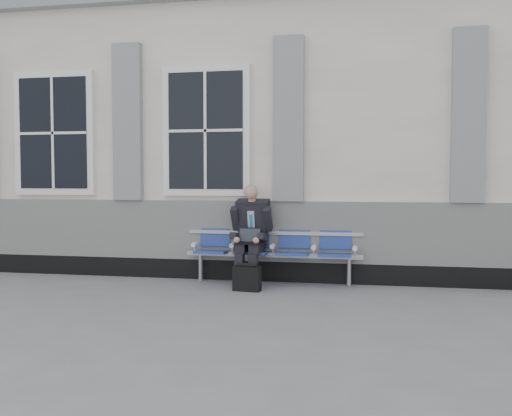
# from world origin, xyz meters

# --- Properties ---
(ground) EXTENTS (70.00, 70.00, 0.00)m
(ground) POSITION_xyz_m (0.00, 0.00, 0.00)
(ground) COLOR slate
(ground) RESTS_ON ground
(station_building) EXTENTS (14.40, 4.40, 4.49)m
(station_building) POSITION_xyz_m (-0.02, 3.47, 2.22)
(station_building) COLOR silver
(station_building) RESTS_ON ground
(bench) EXTENTS (2.60, 0.47, 0.91)m
(bench) POSITION_xyz_m (1.40, 1.32, 0.55)
(bench) COLOR #9EA0A3
(bench) RESTS_ON ground
(businessman) EXTENTS (0.59, 0.79, 1.44)m
(businessman) POSITION_xyz_m (1.09, 1.19, 0.78)
(businessman) COLOR black
(businessman) RESTS_ON ground
(briefcase) EXTENTS (0.38, 0.19, 0.38)m
(briefcase) POSITION_xyz_m (1.14, 0.68, 0.18)
(briefcase) COLOR black
(briefcase) RESTS_ON ground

